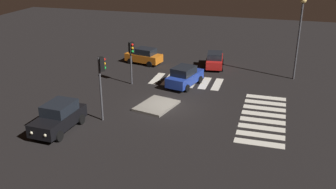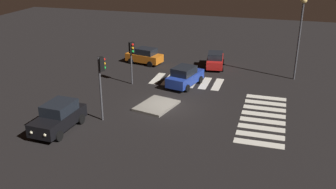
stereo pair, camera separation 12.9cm
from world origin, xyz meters
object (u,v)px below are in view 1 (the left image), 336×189
car_orange (144,56)px  car_red (215,60)px  traffic_light_west (102,73)px  traffic_island (157,106)px  car_black (59,117)px  car_blue (185,76)px  street_lamp (300,24)px  traffic_light_north (131,53)px

car_orange → car_red: car_orange is taller
car_red → traffic_light_west: 15.77m
traffic_island → car_black: bearing=137.5°
traffic_island → traffic_light_west: (-3.31, 2.88, 3.45)m
car_blue → street_lamp: size_ratio=0.58×
car_orange → car_red: bearing=-162.9°
car_orange → traffic_light_north: (-6.37, -1.16, 2.14)m
traffic_light_north → street_lamp: street_lamp is taller
car_red → traffic_light_north: bearing=130.7°
traffic_light_west → street_lamp: bearing=0.7°
car_black → traffic_light_west: (2.31, -2.26, 2.61)m
car_blue → street_lamp: (4.71, -9.38, 4.27)m
car_black → traffic_island: bearing=140.5°
car_orange → street_lamp: size_ratio=0.54×
car_black → traffic_light_west: size_ratio=0.96×
traffic_island → street_lamp: size_ratio=0.50×
traffic_island → car_orange: bearing=24.6°
traffic_island → street_lamp: (9.87, -10.33, 5.07)m
car_black → car_blue: (10.78, -6.10, -0.05)m
car_orange → car_black: (-16.13, 0.34, 0.11)m
car_orange → street_lamp: street_lamp is taller
traffic_island → car_orange: (10.52, 4.81, 0.73)m
car_orange → traffic_light_west: traffic_light_west is taller
car_orange → car_blue: car_blue is taller
car_orange → car_blue: 7.87m
car_red → car_blue: (-6.07, 1.62, 0.08)m
traffic_island → street_lamp: 15.16m
car_orange → car_black: car_black is taller
car_orange → car_black: size_ratio=0.91×
traffic_light_north → traffic_light_west: bearing=-43.6°
traffic_island → traffic_light_north: bearing=41.3°
traffic_island → car_blue: 5.31m
car_black → street_lamp: 22.29m
car_orange → traffic_light_north: bearing=111.9°
car_orange → street_lamp: 15.76m
car_orange → street_lamp: (-0.65, -15.14, 4.34)m
car_blue → street_lamp: street_lamp is taller
street_lamp → car_black: bearing=135.0°
traffic_island → street_lamp: bearing=-46.3°
car_black → car_blue: size_ratio=1.02×
traffic_island → car_blue: (5.16, -0.95, 0.80)m
car_black → traffic_light_north: (9.77, -1.50, 2.03)m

